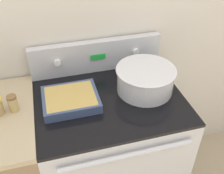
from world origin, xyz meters
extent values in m
cube|color=beige|center=(0.00, 0.67, 1.25)|extent=(8.00, 0.05, 2.50)
cube|color=#BCBCC1|center=(0.00, 0.32, 0.46)|extent=(0.80, 0.64, 0.91)
cube|color=black|center=(0.00, 0.32, 0.92)|extent=(0.80, 0.64, 0.02)
cylinder|color=silver|center=(0.00, -0.02, 0.85)|extent=(0.66, 0.02, 0.02)
cube|color=#BCBCC1|center=(0.00, 0.61, 1.03)|extent=(0.80, 0.05, 0.20)
cylinder|color=white|center=(-0.24, 0.58, 1.04)|extent=(0.04, 0.02, 0.04)
cylinder|color=white|center=(0.24, 0.58, 1.04)|extent=(0.04, 0.02, 0.04)
cube|color=green|center=(0.00, 0.58, 1.04)|extent=(0.09, 0.01, 0.03)
cylinder|color=silver|center=(0.21, 0.34, 1.00)|extent=(0.31, 0.31, 0.14)
torus|color=silver|center=(0.21, 0.34, 1.07)|extent=(0.33, 0.33, 0.01)
cylinder|color=beige|center=(0.21, 0.34, 1.05)|extent=(0.29, 0.29, 0.02)
cube|color=#38476B|center=(-0.21, 0.33, 0.96)|extent=(0.29, 0.25, 0.05)
cube|color=tan|center=(-0.21, 0.33, 0.97)|extent=(0.26, 0.22, 0.03)
cylinder|color=teal|center=(0.38, 0.55, 0.94)|extent=(0.01, 0.26, 0.01)
sphere|color=teal|center=(0.38, 0.42, 0.97)|extent=(0.09, 0.09, 0.09)
cylinder|color=tan|center=(-0.49, 0.34, 0.98)|extent=(0.05, 0.05, 0.08)
cylinder|color=brown|center=(-0.49, 0.34, 1.03)|extent=(0.05, 0.05, 0.01)
camera|label=1|loc=(-0.28, -0.75, 1.84)|focal=42.00mm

